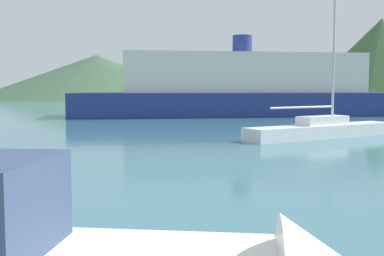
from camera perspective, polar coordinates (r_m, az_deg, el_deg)
sailboat_inner at (r=24.67m, az=15.21°, el=-0.01°), size 8.06×6.54×10.81m
ferry_distant at (r=42.82m, az=5.93°, el=4.68°), size 30.45×13.70×7.02m
hill_west at (r=112.73m, az=-11.23°, el=5.98°), size 53.67×53.67×9.87m
hill_central at (r=109.20m, az=1.80°, el=5.86°), size 35.55×35.55×8.88m
hill_east at (r=113.53m, az=21.47°, el=7.64°), size 34.57×34.57×17.40m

